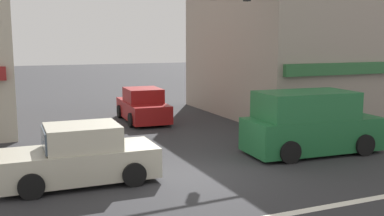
{
  "coord_description": "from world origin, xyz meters",
  "views": [
    {
      "loc": [
        -4.83,
        -11.35,
        3.8
      ],
      "look_at": [
        0.87,
        2.0,
        1.6
      ],
      "focal_mm": 42.0,
      "sensor_mm": 36.0,
      "label": 1
    }
  ],
  "objects_px": {
    "utility_pole_far_right": "(264,41)",
    "sedan_crossing_center": "(80,157)",
    "street_tree": "(270,48)",
    "traffic_light_mast": "(262,30)",
    "sedan_waiting_far": "(143,106)",
    "van_crossing_leftbound": "(310,124)"
  },
  "relations": [
    {
      "from": "sedan_waiting_far",
      "to": "van_crossing_leftbound",
      "type": "relative_size",
      "value": 0.89
    },
    {
      "from": "sedan_crossing_center",
      "to": "street_tree",
      "type": "bearing_deg",
      "value": 32.24
    },
    {
      "from": "utility_pole_far_right",
      "to": "sedan_crossing_center",
      "type": "relative_size",
      "value": 1.74
    },
    {
      "from": "utility_pole_far_right",
      "to": "sedan_waiting_far",
      "type": "distance_m",
      "value": 8.0
    },
    {
      "from": "traffic_light_mast",
      "to": "sedan_crossing_center",
      "type": "height_order",
      "value": "traffic_light_mast"
    },
    {
      "from": "traffic_light_mast",
      "to": "utility_pole_far_right",
      "type": "bearing_deg",
      "value": 57.18
    },
    {
      "from": "street_tree",
      "to": "sedan_crossing_center",
      "type": "bearing_deg",
      "value": -147.76
    },
    {
      "from": "traffic_light_mast",
      "to": "sedan_waiting_far",
      "type": "height_order",
      "value": "traffic_light_mast"
    },
    {
      "from": "sedan_waiting_far",
      "to": "sedan_crossing_center",
      "type": "xyz_separation_m",
      "value": [
        -4.25,
        -8.23,
        0.0
      ]
    },
    {
      "from": "sedan_waiting_far",
      "to": "van_crossing_leftbound",
      "type": "bearing_deg",
      "value": -66.89
    },
    {
      "from": "sedan_waiting_far",
      "to": "traffic_light_mast",
      "type": "bearing_deg",
      "value": -55.93
    },
    {
      "from": "traffic_light_mast",
      "to": "van_crossing_leftbound",
      "type": "relative_size",
      "value": 1.32
    },
    {
      "from": "utility_pole_far_right",
      "to": "sedan_crossing_center",
      "type": "xyz_separation_m",
      "value": [
        -11.56,
        -9.42,
        -3.02
      ]
    },
    {
      "from": "sedan_crossing_center",
      "to": "utility_pole_far_right",
      "type": "bearing_deg",
      "value": 39.16
    },
    {
      "from": "sedan_crossing_center",
      "to": "van_crossing_leftbound",
      "type": "xyz_separation_m",
      "value": [
        7.67,
        0.21,
        0.29
      ]
    },
    {
      "from": "sedan_waiting_far",
      "to": "van_crossing_leftbound",
      "type": "xyz_separation_m",
      "value": [
        3.42,
        -8.02,
        0.29
      ]
    },
    {
      "from": "utility_pole_far_right",
      "to": "traffic_light_mast",
      "type": "bearing_deg",
      "value": -122.82
    },
    {
      "from": "utility_pole_far_right",
      "to": "van_crossing_leftbound",
      "type": "height_order",
      "value": "utility_pole_far_right"
    },
    {
      "from": "sedan_waiting_far",
      "to": "utility_pole_far_right",
      "type": "bearing_deg",
      "value": 9.25
    },
    {
      "from": "street_tree",
      "to": "utility_pole_far_right",
      "type": "bearing_deg",
      "value": 62.56
    },
    {
      "from": "traffic_light_mast",
      "to": "sedan_waiting_far",
      "type": "relative_size",
      "value": 1.48
    },
    {
      "from": "traffic_light_mast",
      "to": "sedan_crossing_center",
      "type": "distance_m",
      "value": 8.97
    }
  ]
}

